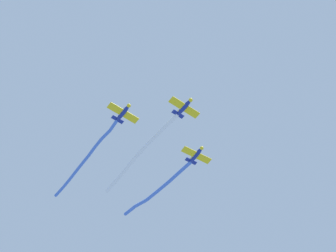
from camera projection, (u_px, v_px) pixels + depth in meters
airplane_lead at (184, 107)px, 92.56m from camera, size 6.38×4.93×1.59m
smoke_trail_lead at (139, 155)px, 99.31m from camera, size 10.46×22.78×1.77m
airplane_left_wing at (196, 155)px, 98.96m from camera, size 6.45×4.94×1.59m
smoke_trail_left_wing at (157, 190)px, 104.64m from camera, size 10.66×18.15×1.28m
airplane_right_wing at (123, 113)px, 93.62m from camera, size 6.38×4.94×1.59m
smoke_trail_right_wing at (85, 160)px, 101.75m from camera, size 10.06×24.36×2.87m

